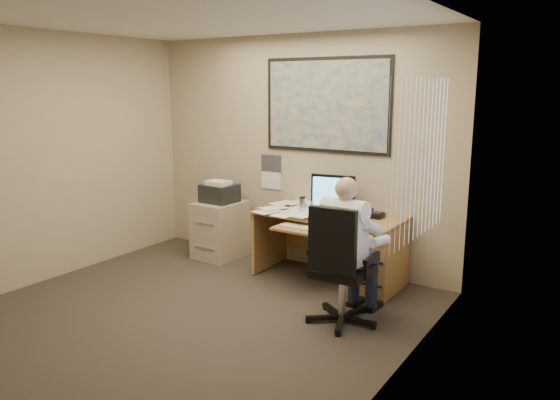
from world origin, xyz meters
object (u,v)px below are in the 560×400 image
Objects in this scene: desk at (357,245)px; person at (345,251)px; filing_cabinet at (220,224)px; office_chair at (339,290)px.

person is (0.30, -0.92, 0.22)m from desk.
office_chair is (2.16, -1.00, -0.09)m from filing_cabinet.
office_chair is 0.35m from person.
person reaches higher than filing_cabinet.
filing_cabinet is 0.88× the size of office_chair.
filing_cabinet is (-1.86, -0.00, -0.03)m from desk.
filing_cabinet is 2.38m from office_chair.
desk is 1.20× the size of person.
person is at bearing 86.46° from office_chair.
person is at bearing -20.20° from filing_cabinet.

